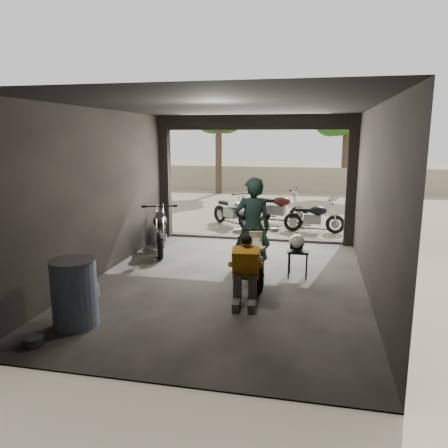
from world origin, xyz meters
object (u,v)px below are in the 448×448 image
at_px(outside_bike_c, 314,215).
at_px(oil_drum, 74,294).
at_px(outside_bike_b, 278,206).
at_px(stool, 298,254).
at_px(helmet, 297,242).
at_px(sign_post, 379,182).
at_px(main_bike, 249,253).
at_px(rider, 253,228).
at_px(outside_bike_a, 232,209).
at_px(mechanic, 245,273).
at_px(left_bike, 160,227).

xyz_separation_m(outside_bike_c, oil_drum, (-3.26, -7.07, -0.01)).
height_order(outside_bike_b, stool, outside_bike_b).
height_order(helmet, sign_post, sign_post).
relative_size(main_bike, oil_drum, 1.76).
xyz_separation_m(outside_bike_c, rider, (-1.12, -4.30, 0.47)).
relative_size(stool, sign_post, 0.23).
bearing_deg(main_bike, helmet, 12.46).
bearing_deg(outside_bike_b, helmet, -157.87).
distance_m(outside_bike_a, outside_bike_b, 1.47).
bearing_deg(oil_drum, outside_bike_a, 83.78).
xyz_separation_m(outside_bike_a, outside_bike_b, (1.33, 0.62, 0.04)).
distance_m(rider, sign_post, 4.06).
bearing_deg(mechanic, helmet, 61.38).
distance_m(outside_bike_b, outside_bike_c, 1.51).
xyz_separation_m(helmet, sign_post, (1.80, 2.83, 0.91)).
xyz_separation_m(outside_bike_a, stool, (2.19, -4.56, -0.05)).
bearing_deg(rider, main_bike, 69.03).
height_order(stool, sign_post, sign_post).
height_order(outside_bike_c, sign_post, sign_post).
distance_m(left_bike, outside_bike_c, 4.54).
distance_m(main_bike, left_bike, 2.99).
xyz_separation_m(outside_bike_c, helmet, (-0.29, -4.11, 0.19)).
bearing_deg(helmet, sign_post, 57.30).
relative_size(rider, helmet, 6.07).
relative_size(left_bike, oil_drum, 1.79).
distance_m(rider, mechanic, 1.55).
bearing_deg(main_bike, left_bike, 122.40).
bearing_deg(sign_post, outside_bike_b, 135.75).
bearing_deg(main_bike, outside_bike_a, 83.93).
height_order(left_bike, outside_bike_c, left_bike).
relative_size(outside_bike_b, sign_post, 0.70).
bearing_deg(mechanic, oil_drum, -155.60).
xyz_separation_m(left_bike, mechanic, (2.51, -2.93, -0.04)).
xyz_separation_m(mechanic, helmet, (0.73, 1.68, 0.14)).
bearing_deg(outside_bike_a, main_bike, -124.15).
bearing_deg(helmet, left_bike, 158.63).
height_order(main_bike, outside_bike_b, main_bike).
height_order(main_bike, rider, rider).
bearing_deg(oil_drum, main_bike, 48.58).
relative_size(outside_bike_c, rider, 0.77).
height_order(helmet, oil_drum, oil_drum).
bearing_deg(main_bike, sign_post, 31.35).
bearing_deg(rider, outside_bike_a, -93.80).
bearing_deg(helmet, outside_bike_a, 115.33).
relative_size(main_bike, outside_bike_a, 1.11).
relative_size(main_bike, outside_bike_b, 1.04).
distance_m(mechanic, helmet, 1.84).
height_order(mechanic, oil_drum, mechanic).
bearing_deg(main_bike, mechanic, -104.71).
bearing_deg(oil_drum, outside_bike_c, 65.27).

